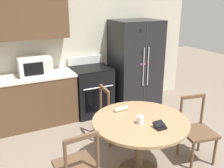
{
  "coord_description": "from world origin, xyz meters",
  "views": [
    {
      "loc": [
        -1.41,
        -1.97,
        2.15
      ],
      "look_at": [
        0.13,
        1.15,
        0.95
      ],
      "focal_mm": 40.0,
      "sensor_mm": 36.0,
      "label": 1
    }
  ],
  "objects_px": {
    "oven_range": "(91,90)",
    "candle_glass": "(140,120)",
    "dining_chair_left": "(77,167)",
    "wallet": "(160,126)",
    "dining_chair_far": "(114,115)",
    "refrigerator": "(135,64)",
    "microwave": "(35,66)",
    "dining_chair_right": "(197,131)"
  },
  "relations": [
    {
      "from": "dining_chair_right",
      "to": "dining_chair_far",
      "type": "relative_size",
      "value": 1.0
    },
    {
      "from": "refrigerator",
      "to": "candle_glass",
      "type": "relative_size",
      "value": 19.08
    },
    {
      "from": "candle_glass",
      "to": "wallet",
      "type": "distance_m",
      "value": 0.23
    },
    {
      "from": "oven_range",
      "to": "candle_glass",
      "type": "relative_size",
      "value": 11.73
    },
    {
      "from": "dining_chair_right",
      "to": "dining_chair_far",
      "type": "bearing_deg",
      "value": -40.58
    },
    {
      "from": "dining_chair_far",
      "to": "candle_glass",
      "type": "height_order",
      "value": "dining_chair_far"
    },
    {
      "from": "oven_range",
      "to": "dining_chair_left",
      "type": "xyz_separation_m",
      "value": [
        -1.0,
        -2.06,
        -0.03
      ]
    },
    {
      "from": "refrigerator",
      "to": "microwave",
      "type": "bearing_deg",
      "value": 177.09
    },
    {
      "from": "dining_chair_far",
      "to": "dining_chair_left",
      "type": "bearing_deg",
      "value": -40.16
    },
    {
      "from": "dining_chair_far",
      "to": "candle_glass",
      "type": "relative_size",
      "value": 9.8
    },
    {
      "from": "oven_range",
      "to": "candle_glass",
      "type": "bearing_deg",
      "value": -95.35
    },
    {
      "from": "oven_range",
      "to": "microwave",
      "type": "distance_m",
      "value": 1.16
    },
    {
      "from": "refrigerator",
      "to": "microwave",
      "type": "height_order",
      "value": "refrigerator"
    },
    {
      "from": "dining_chair_left",
      "to": "dining_chair_far",
      "type": "height_order",
      "value": "same"
    },
    {
      "from": "microwave",
      "to": "dining_chair_left",
      "type": "distance_m",
      "value": 2.2
    },
    {
      "from": "oven_range",
      "to": "candle_glass",
      "type": "xyz_separation_m",
      "value": [
        -0.19,
        -2.03,
        0.33
      ]
    },
    {
      "from": "dining_chair_right",
      "to": "candle_glass",
      "type": "relative_size",
      "value": 9.8
    },
    {
      "from": "candle_glass",
      "to": "oven_range",
      "type": "bearing_deg",
      "value": 84.65
    },
    {
      "from": "candle_glass",
      "to": "dining_chair_far",
      "type": "bearing_deg",
      "value": 82.01
    },
    {
      "from": "microwave",
      "to": "dining_chair_right",
      "type": "bearing_deg",
      "value": -50.7
    },
    {
      "from": "microwave",
      "to": "dining_chair_left",
      "type": "height_order",
      "value": "microwave"
    },
    {
      "from": "dining_chair_right",
      "to": "dining_chair_left",
      "type": "distance_m",
      "value": 1.71
    },
    {
      "from": "dining_chair_left",
      "to": "dining_chair_far",
      "type": "relative_size",
      "value": 1.0
    },
    {
      "from": "wallet",
      "to": "oven_range",
      "type": "bearing_deg",
      "value": 88.65
    },
    {
      "from": "oven_range",
      "to": "wallet",
      "type": "relative_size",
      "value": 8.45
    },
    {
      "from": "dining_chair_right",
      "to": "candle_glass",
      "type": "distance_m",
      "value": 0.98
    },
    {
      "from": "dining_chair_left",
      "to": "wallet",
      "type": "height_order",
      "value": "dining_chair_left"
    },
    {
      "from": "wallet",
      "to": "microwave",
      "type": "bearing_deg",
      "value": 112.74
    },
    {
      "from": "dining_chair_right",
      "to": "wallet",
      "type": "xyz_separation_m",
      "value": [
        -0.77,
        -0.17,
        0.35
      ]
    },
    {
      "from": "dining_chair_left",
      "to": "wallet",
      "type": "distance_m",
      "value": 1.02
    },
    {
      "from": "dining_chair_left",
      "to": "wallet",
      "type": "relative_size",
      "value": 7.06
    },
    {
      "from": "refrigerator",
      "to": "dining_chair_far",
      "type": "height_order",
      "value": "refrigerator"
    },
    {
      "from": "dining_chair_left",
      "to": "candle_glass",
      "type": "bearing_deg",
      "value": -2.08
    },
    {
      "from": "refrigerator",
      "to": "microwave",
      "type": "xyz_separation_m",
      "value": [
        -1.95,
        0.1,
        0.17
      ]
    },
    {
      "from": "refrigerator",
      "to": "wallet",
      "type": "xyz_separation_m",
      "value": [
        -1.0,
        -2.17,
        -0.1
      ]
    },
    {
      "from": "dining_chair_left",
      "to": "microwave",
      "type": "bearing_deg",
      "value": 86.2
    },
    {
      "from": "dining_chair_left",
      "to": "dining_chair_right",
      "type": "bearing_deg",
      "value": -3.73
    },
    {
      "from": "refrigerator",
      "to": "dining_chair_right",
      "type": "relative_size",
      "value": 1.95
    },
    {
      "from": "microwave",
      "to": "wallet",
      "type": "bearing_deg",
      "value": -67.26
    },
    {
      "from": "refrigerator",
      "to": "dining_chair_left",
      "type": "relative_size",
      "value": 1.95
    },
    {
      "from": "refrigerator",
      "to": "candle_glass",
      "type": "distance_m",
      "value": 2.29
    },
    {
      "from": "dining_chair_far",
      "to": "candle_glass",
      "type": "bearing_deg",
      "value": -3.89
    }
  ]
}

